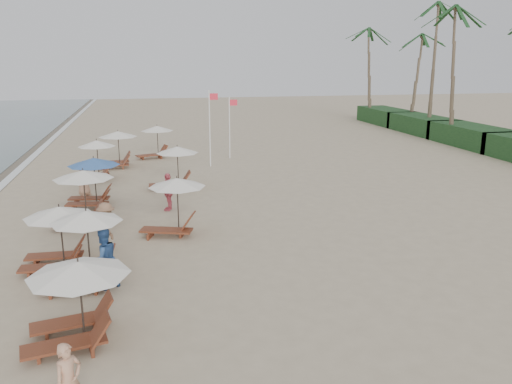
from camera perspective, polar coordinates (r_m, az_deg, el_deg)
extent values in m
plane|color=tan|center=(16.08, 1.32, -10.14)|extent=(160.00, 160.00, 0.00)
cube|color=#193D1C|center=(44.67, 22.66, 5.74)|extent=(3.20, 8.00, 1.60)
cube|color=#193D1C|center=(50.94, 17.87, 7.10)|extent=(3.20, 8.00, 1.60)
cube|color=#193D1C|center=(57.50, 14.14, 8.12)|extent=(3.20, 8.00, 1.60)
cylinder|color=brown|center=(44.79, 21.38, 11.69)|extent=(0.36, 0.36, 10.60)
cylinder|color=brown|center=(49.66, 18.96, 12.53)|extent=(0.36, 0.36, 11.40)
cylinder|color=brown|center=(54.65, 16.84, 11.53)|extent=(0.36, 0.36, 9.00)
cylinder|color=brown|center=(58.46, 12.79, 12.32)|extent=(0.36, 0.36, 9.80)
cylinder|color=black|center=(13.37, -18.68, -11.55)|extent=(0.05, 0.05, 2.00)
cone|color=white|center=(13.01, -19.00, -7.98)|extent=(2.44, 2.44, 0.35)
cylinder|color=black|center=(16.50, -17.95, -5.99)|extent=(0.05, 0.05, 2.26)
cone|color=white|center=(16.18, -18.23, -2.57)|extent=(2.13, 2.13, 0.35)
cylinder|color=black|center=(18.08, -20.62, -4.83)|extent=(0.05, 0.05, 2.02)
cone|color=white|center=(17.82, -20.88, -2.05)|extent=(2.28, 2.28, 0.35)
cylinder|color=black|center=(22.44, -18.33, -0.69)|extent=(0.05, 0.05, 2.24)
cone|color=white|center=(22.21, -18.54, 1.85)|extent=(2.44, 2.44, 0.35)
cylinder|color=black|center=(25.21, -17.31, 0.97)|extent=(0.05, 0.05, 2.21)
cone|color=#3660A1|center=(25.01, -17.48, 3.22)|extent=(2.38, 2.38, 0.35)
cylinder|color=black|center=(30.72, -17.04, 3.31)|extent=(0.05, 0.05, 2.20)
cone|color=white|center=(30.55, -17.18, 5.14)|extent=(2.09, 2.09, 0.35)
cylinder|color=black|center=(34.04, -14.89, 4.51)|extent=(0.05, 0.05, 2.22)
cone|color=white|center=(33.89, -15.00, 6.20)|extent=(2.41, 2.41, 0.35)
cylinder|color=black|center=(20.53, -8.61, -1.60)|extent=(0.05, 0.05, 2.15)
cone|color=white|center=(20.29, -8.71, 1.05)|extent=(2.24, 2.24, 0.35)
cylinder|color=black|center=(27.90, -8.61, 2.66)|extent=(0.05, 0.05, 2.15)
cone|color=white|center=(27.72, -8.68, 4.63)|extent=(2.24, 2.24, 0.35)
cylinder|color=black|center=(36.86, -10.79, 5.41)|extent=(0.05, 0.05, 2.15)
cone|color=white|center=(36.72, -10.86, 6.91)|extent=(2.24, 2.24, 0.35)
imported|color=tan|center=(11.01, -19.94, -19.00)|extent=(0.67, 0.65, 1.55)
imported|color=#305590|center=(16.14, -16.46, -7.05)|extent=(1.15, 1.07, 1.88)
imported|color=#8B6246|center=(19.26, -16.16, -3.69)|extent=(0.98, 1.29, 1.77)
imported|color=#CE5261|center=(23.73, -9.64, 0.02)|extent=(0.73, 1.10, 1.73)
imported|color=tan|center=(27.41, -18.43, 1.37)|extent=(0.97, 0.95, 1.69)
cylinder|color=silver|center=(33.10, -5.13, 6.95)|extent=(0.08, 0.08, 4.83)
cube|color=red|center=(32.94, -4.71, 10.45)|extent=(0.55, 0.02, 0.40)
cylinder|color=silver|center=(35.80, -2.94, 7.08)|extent=(0.08, 0.08, 4.24)
cube|color=red|center=(35.67, -2.52, 9.83)|extent=(0.55, 0.02, 0.40)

